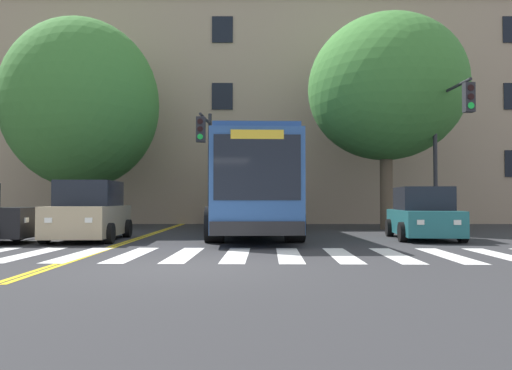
{
  "coord_description": "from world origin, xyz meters",
  "views": [
    {
      "loc": [
        1.25,
        -9.41,
        1.26
      ],
      "look_at": [
        1.2,
        7.66,
        1.77
      ],
      "focal_mm": 35.0,
      "sensor_mm": 36.0,
      "label": 1
    }
  ],
  "objects_px": {
    "traffic_light_near_corner": "(450,130)",
    "car_grey_behind_bus": "(232,203)",
    "car_tan_near_lane": "(91,213)",
    "city_bus": "(253,185)",
    "street_tree_curbside_small": "(83,104)",
    "traffic_light_overhead": "(208,150)",
    "car_teal_far_lane": "(425,215)",
    "street_tree_curbside_large": "(387,88)"
  },
  "relations": [
    {
      "from": "city_bus",
      "to": "car_teal_far_lane",
      "type": "distance_m",
      "value": 5.97
    },
    {
      "from": "car_tan_near_lane",
      "to": "car_grey_behind_bus",
      "type": "xyz_separation_m",
      "value": [
        3.79,
        11.83,
        0.23
      ]
    },
    {
      "from": "car_grey_behind_bus",
      "to": "street_tree_curbside_small",
      "type": "xyz_separation_m",
      "value": [
        -6.31,
        -5.48,
        4.42
      ]
    },
    {
      "from": "car_teal_far_lane",
      "to": "city_bus",
      "type": "bearing_deg",
      "value": 159.41
    },
    {
      "from": "city_bus",
      "to": "car_tan_near_lane",
      "type": "height_order",
      "value": "city_bus"
    },
    {
      "from": "car_teal_far_lane",
      "to": "street_tree_curbside_small",
      "type": "relative_size",
      "value": 0.41
    },
    {
      "from": "car_grey_behind_bus",
      "to": "traffic_light_near_corner",
      "type": "xyz_separation_m",
      "value": [
        8.51,
        -8.93,
        2.76
      ]
    },
    {
      "from": "car_tan_near_lane",
      "to": "street_tree_curbside_small",
      "type": "xyz_separation_m",
      "value": [
        -2.52,
        6.35,
        4.65
      ]
    },
    {
      "from": "traffic_light_near_corner",
      "to": "car_grey_behind_bus",
      "type": "bearing_deg",
      "value": 133.62
    },
    {
      "from": "car_teal_far_lane",
      "to": "street_tree_curbside_large",
      "type": "relative_size",
      "value": 0.41
    },
    {
      "from": "car_tan_near_lane",
      "to": "car_teal_far_lane",
      "type": "bearing_deg",
      "value": 2.58
    },
    {
      "from": "city_bus",
      "to": "street_tree_curbside_small",
      "type": "bearing_deg",
      "value": 153.22
    },
    {
      "from": "car_grey_behind_bus",
      "to": "car_tan_near_lane",
      "type": "bearing_deg",
      "value": -107.76
    },
    {
      "from": "traffic_light_near_corner",
      "to": "traffic_light_overhead",
      "type": "relative_size",
      "value": 1.14
    },
    {
      "from": "city_bus",
      "to": "car_grey_behind_bus",
      "type": "xyz_separation_m",
      "value": [
        -1.23,
        9.28,
        -0.7
      ]
    },
    {
      "from": "traffic_light_near_corner",
      "to": "street_tree_curbside_small",
      "type": "relative_size",
      "value": 0.62
    },
    {
      "from": "traffic_light_overhead",
      "to": "street_tree_curbside_large",
      "type": "distance_m",
      "value": 8.21
    },
    {
      "from": "city_bus",
      "to": "car_grey_behind_bus",
      "type": "relative_size",
      "value": 2.23
    },
    {
      "from": "car_grey_behind_bus",
      "to": "car_teal_far_lane",
      "type": "bearing_deg",
      "value": -59.29
    },
    {
      "from": "traffic_light_near_corner",
      "to": "traffic_light_overhead",
      "type": "distance_m",
      "value": 9.57
    },
    {
      "from": "street_tree_curbside_small",
      "to": "city_bus",
      "type": "bearing_deg",
      "value": -26.78
    },
    {
      "from": "city_bus",
      "to": "traffic_light_overhead",
      "type": "height_order",
      "value": "traffic_light_overhead"
    },
    {
      "from": "traffic_light_overhead",
      "to": "street_tree_curbside_large",
      "type": "height_order",
      "value": "street_tree_curbside_large"
    },
    {
      "from": "traffic_light_overhead",
      "to": "street_tree_curbside_large",
      "type": "bearing_deg",
      "value": 3.93
    },
    {
      "from": "traffic_light_overhead",
      "to": "street_tree_curbside_small",
      "type": "xyz_separation_m",
      "value": [
        -5.6,
        0.97,
        2.14
      ]
    },
    {
      "from": "car_teal_far_lane",
      "to": "traffic_light_near_corner",
      "type": "distance_m",
      "value": 4.3
    },
    {
      "from": "city_bus",
      "to": "traffic_light_overhead",
      "type": "relative_size",
      "value": 2.15
    },
    {
      "from": "street_tree_curbside_large",
      "to": "street_tree_curbside_small",
      "type": "relative_size",
      "value": 1.01
    },
    {
      "from": "car_grey_behind_bus",
      "to": "street_tree_curbside_small",
      "type": "height_order",
      "value": "street_tree_curbside_small"
    },
    {
      "from": "city_bus",
      "to": "traffic_light_overhead",
      "type": "bearing_deg",
      "value": 124.43
    },
    {
      "from": "city_bus",
      "to": "street_tree_curbside_large",
      "type": "bearing_deg",
      "value": 30.29
    },
    {
      "from": "car_tan_near_lane",
      "to": "street_tree_curbside_large",
      "type": "height_order",
      "value": "street_tree_curbside_large"
    },
    {
      "from": "car_tan_near_lane",
      "to": "car_teal_far_lane",
      "type": "height_order",
      "value": "car_tan_near_lane"
    },
    {
      "from": "traffic_light_overhead",
      "to": "street_tree_curbside_small",
      "type": "bearing_deg",
      "value": 170.18
    },
    {
      "from": "traffic_light_near_corner",
      "to": "street_tree_curbside_small",
      "type": "distance_m",
      "value": 15.31
    },
    {
      "from": "city_bus",
      "to": "car_grey_behind_bus",
      "type": "distance_m",
      "value": 9.39
    },
    {
      "from": "street_tree_curbside_large",
      "to": "traffic_light_near_corner",
      "type": "bearing_deg",
      "value": -63.41
    },
    {
      "from": "traffic_light_overhead",
      "to": "traffic_light_near_corner",
      "type": "bearing_deg",
      "value": -15.1
    },
    {
      "from": "city_bus",
      "to": "street_tree_curbside_small",
      "type": "height_order",
      "value": "street_tree_curbside_small"
    },
    {
      "from": "traffic_light_near_corner",
      "to": "car_tan_near_lane",
      "type": "bearing_deg",
      "value": -166.76
    },
    {
      "from": "car_tan_near_lane",
      "to": "street_tree_curbside_large",
      "type": "relative_size",
      "value": 0.43
    },
    {
      "from": "city_bus",
      "to": "traffic_light_near_corner",
      "type": "relative_size",
      "value": 1.88
    }
  ]
}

